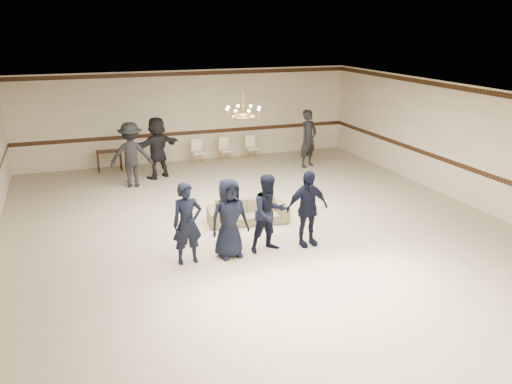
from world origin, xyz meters
TOP-DOWN VIEW (x-y plane):
  - room at (0.00, 0.00)m, footprint 12.01×14.01m
  - chair_rail at (0.00, 6.99)m, footprint 12.00×0.02m
  - crown_molding at (0.00, 6.99)m, footprint 12.00×0.02m
  - chandelier at (0.00, 1.00)m, footprint 0.94×0.94m
  - boy_a at (-2.05, -1.46)m, footprint 0.65×0.45m
  - boy_b at (-1.15, -1.46)m, footprint 0.90×0.64m
  - boy_c at (-0.25, -1.46)m, footprint 0.92×0.76m
  - boy_d at (0.65, -1.46)m, footprint 1.03×0.47m
  - settee at (-0.13, 0.32)m, footprint 2.07×1.02m
  - adult_left at (-2.41, 4.40)m, footprint 1.40×0.98m
  - adult_mid at (-1.51, 5.10)m, footprint 1.90×1.31m
  - adult_right at (3.59, 4.70)m, footprint 0.85×0.74m
  - banquet_chair_left at (0.09, 6.27)m, footprint 0.44×0.44m
  - banquet_chair_mid at (1.09, 6.27)m, footprint 0.45×0.45m
  - banquet_chair_right at (2.09, 6.27)m, footprint 0.44×0.44m
  - console_table at (-2.91, 6.47)m, footprint 0.84×0.37m

SIDE VIEW (x-z plane):
  - settee at x=-0.13m, z-range 0.00..0.58m
  - console_table at x=-2.91m, z-range 0.00..0.70m
  - banquet_chair_left at x=0.09m, z-range 0.00..0.88m
  - banquet_chair_mid at x=1.09m, z-range 0.00..0.88m
  - banquet_chair_right at x=2.09m, z-range 0.00..0.88m
  - boy_a at x=-2.05m, z-range 0.00..1.72m
  - boy_b at x=-1.15m, z-range 0.00..1.72m
  - boy_c at x=-0.25m, z-range 0.00..1.72m
  - boy_d at x=0.65m, z-range 0.00..1.72m
  - adult_left at x=-2.41m, z-range 0.00..1.97m
  - adult_mid at x=-1.51m, z-range 0.00..1.97m
  - adult_right at x=3.59m, z-range 0.00..1.97m
  - chair_rail at x=0.00m, z-range 0.93..1.07m
  - room at x=0.00m, z-range -0.01..3.20m
  - chandelier at x=0.00m, z-range 2.43..3.32m
  - crown_molding at x=0.00m, z-range 3.01..3.15m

